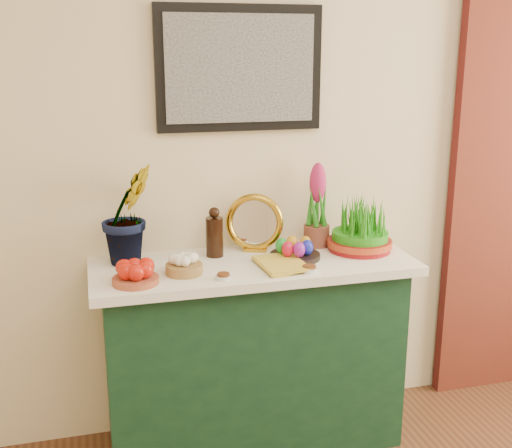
{
  "coord_description": "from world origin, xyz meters",
  "views": [
    {
      "loc": [
        -0.94,
        -0.56,
        1.78
      ],
      "look_at": [
        -0.27,
        1.95,
        1.07
      ],
      "focal_mm": 45.0,
      "sensor_mm": 36.0,
      "label": 1
    }
  ],
  "objects_px": {
    "book": "(261,266)",
    "wheatgrass_sabzeh": "(360,228)",
    "mirror": "(254,223)",
    "sideboard": "(253,358)",
    "hyacinth_green": "(127,198)"
  },
  "relations": [
    {
      "from": "mirror",
      "to": "book",
      "type": "bearing_deg",
      "value": -99.19
    },
    {
      "from": "sideboard",
      "to": "mirror",
      "type": "relative_size",
      "value": 4.85
    },
    {
      "from": "hyacinth_green",
      "to": "wheatgrass_sabzeh",
      "type": "xyz_separation_m",
      "value": [
        1.03,
        -0.1,
        -0.18
      ]
    },
    {
      "from": "mirror",
      "to": "book",
      "type": "xyz_separation_m",
      "value": [
        -0.04,
        -0.27,
        -0.11
      ]
    },
    {
      "from": "sideboard",
      "to": "hyacinth_green",
      "type": "bearing_deg",
      "value": 166.93
    },
    {
      "from": "book",
      "to": "hyacinth_green",
      "type": "bearing_deg",
      "value": 150.82
    },
    {
      "from": "mirror",
      "to": "hyacinth_green",
      "type": "bearing_deg",
      "value": -176.89
    },
    {
      "from": "sideboard",
      "to": "mirror",
      "type": "xyz_separation_m",
      "value": [
        0.05,
        0.15,
        0.59
      ]
    },
    {
      "from": "book",
      "to": "wheatgrass_sabzeh",
      "type": "distance_m",
      "value": 0.54
    },
    {
      "from": "sideboard",
      "to": "book",
      "type": "height_order",
      "value": "book"
    },
    {
      "from": "book",
      "to": "mirror",
      "type": "bearing_deg",
      "value": 76.25
    },
    {
      "from": "book",
      "to": "wheatgrass_sabzeh",
      "type": "height_order",
      "value": "wheatgrass_sabzeh"
    },
    {
      "from": "hyacinth_green",
      "to": "book",
      "type": "distance_m",
      "value": 0.63
    },
    {
      "from": "hyacinth_green",
      "to": "wheatgrass_sabzeh",
      "type": "relative_size",
      "value": 1.92
    },
    {
      "from": "sideboard",
      "to": "wheatgrass_sabzeh",
      "type": "relative_size",
      "value": 4.4
    }
  ]
}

